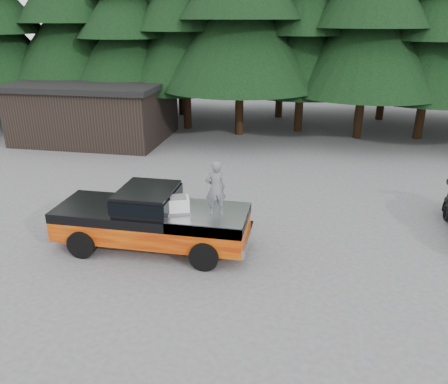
% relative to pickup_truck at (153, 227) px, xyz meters
% --- Properties ---
extents(ground, '(120.00, 120.00, 0.00)m').
position_rel_pickup_truck_xyz_m(ground, '(1.40, -0.01, -0.67)').
color(ground, '#4F5052').
rests_on(ground, ground).
extents(pickup_truck, '(6.00, 2.04, 1.33)m').
position_rel_pickup_truck_xyz_m(pickup_truck, '(0.00, 0.00, 0.00)').
color(pickup_truck, orange).
rests_on(pickup_truck, ground).
extents(truck_cab, '(1.66, 1.90, 0.59)m').
position_rel_pickup_truck_xyz_m(truck_cab, '(-0.10, 0.00, 0.96)').
color(truck_cab, black).
rests_on(truck_cab, pickup_truck).
extents(air_compressor, '(0.75, 0.69, 0.42)m').
position_rel_pickup_truck_xyz_m(air_compressor, '(0.90, -0.15, 0.88)').
color(air_compressor, silver).
rests_on(air_compressor, pickup_truck).
extents(man_on_bed, '(0.69, 0.56, 1.62)m').
position_rel_pickup_truck_xyz_m(man_on_bed, '(2.01, -0.12, 1.47)').
color(man_on_bed, '#565A5D').
rests_on(man_on_bed, pickup_truck).
extents(utility_building, '(8.40, 6.40, 3.30)m').
position_rel_pickup_truck_xyz_m(utility_building, '(-7.60, 11.99, 1.00)').
color(utility_building, black).
rests_on(utility_building, ground).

